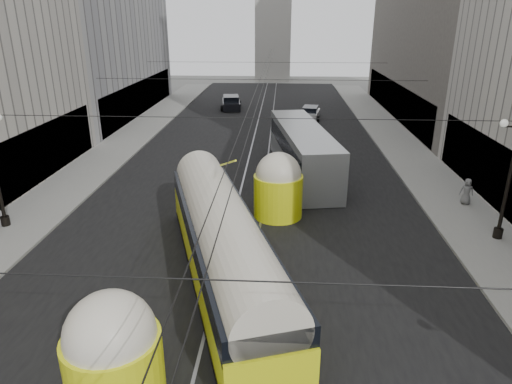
# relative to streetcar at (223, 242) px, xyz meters

# --- Properties ---
(road) EXTENTS (20.00, 85.00, 0.02)m
(road) POSITION_rel_streetcar_xyz_m (0.50, 18.93, -1.82)
(road) COLOR black
(road) RESTS_ON ground
(sidewalk_left) EXTENTS (4.00, 72.00, 0.15)m
(sidewalk_left) POSITION_rel_streetcar_xyz_m (-11.50, 22.43, -1.74)
(sidewalk_left) COLOR gray
(sidewalk_left) RESTS_ON ground
(sidewalk_right) EXTENTS (4.00, 72.00, 0.15)m
(sidewalk_right) POSITION_rel_streetcar_xyz_m (12.50, 22.43, -1.74)
(sidewalk_right) COLOR gray
(sidewalk_right) RESTS_ON ground
(rail_left) EXTENTS (0.12, 85.00, 0.04)m
(rail_left) POSITION_rel_streetcar_xyz_m (-0.25, 18.93, -1.82)
(rail_left) COLOR gray
(rail_left) RESTS_ON ground
(rail_right) EXTENTS (0.12, 85.00, 0.04)m
(rail_right) POSITION_rel_streetcar_xyz_m (1.25, 18.93, -1.82)
(rail_right) COLOR gray
(rail_right) RESTS_ON ground
(lamppost_right_mid) EXTENTS (1.86, 0.44, 6.37)m
(lamppost_right_mid) POSITION_rel_streetcar_xyz_m (13.10, 4.43, 1.93)
(lamppost_right_mid) COLOR black
(lamppost_right_mid) RESTS_ON sidewalk_right
(catenary) EXTENTS (25.00, 72.00, 0.23)m
(catenary) POSITION_rel_streetcar_xyz_m (0.62, 17.92, 4.06)
(catenary) COLOR black
(catenary) RESTS_ON ground
(streetcar) EXTENTS (7.03, 16.27, 3.72)m
(streetcar) POSITION_rel_streetcar_xyz_m (0.00, 0.00, 0.00)
(streetcar) COLOR #F1FA15
(streetcar) RESTS_ON ground
(city_bus) EXTENTS (4.72, 13.29, 3.30)m
(city_bus) POSITION_rel_streetcar_xyz_m (3.77, 14.29, -0.01)
(city_bus) COLOR #A4A8AA
(city_bus) RESTS_ON ground
(sedan_white_far) EXTENTS (2.42, 4.48, 1.34)m
(sedan_white_far) POSITION_rel_streetcar_xyz_m (5.35, 33.07, -1.21)
(sedan_white_far) COLOR white
(sedan_white_far) RESTS_ON ground
(sedan_dark_far) EXTENTS (2.69, 5.20, 1.57)m
(sedan_dark_far) POSITION_rel_streetcar_xyz_m (-3.87, 38.38, -1.10)
(sedan_dark_far) COLOR black
(sedan_dark_far) RESTS_ON ground
(pedestrian_sidewalk_right) EXTENTS (0.83, 0.59, 1.55)m
(pedestrian_sidewalk_right) POSITION_rel_streetcar_xyz_m (13.12, 8.84, -0.89)
(pedestrian_sidewalk_right) COLOR slate
(pedestrian_sidewalk_right) RESTS_ON sidewalk_right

